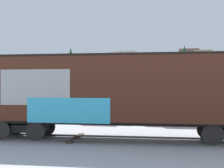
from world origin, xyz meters
TOP-DOWN VIEW (x-y plane):
  - ground_plane at (0.00, 0.00)m, footprint 260.00×260.00m
  - track at (-1.57, -0.15)m, footprint 59.95×6.06m
  - freight_car at (0.36, -0.00)m, footprint 14.72×3.83m
  - hillside at (-0.02, 70.12)m, footprint 127.12×28.98m
  - parked_car_tan at (-2.51, 6.57)m, footprint 4.09×1.93m
  - parked_car_red at (2.82, 6.41)m, footprint 4.72×2.15m

SIDE VIEW (x-z plane):
  - ground_plane at x=0.00m, z-range 0.00..0.00m
  - track at x=-1.57m, z-range 0.00..0.08m
  - parked_car_red at x=2.82m, z-range 0.01..1.66m
  - parked_car_tan at x=-2.51m, z-range 0.02..1.78m
  - freight_car at x=0.36m, z-range 0.29..4.39m
  - hillside at x=-0.02m, z-range -2.44..10.85m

